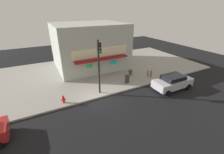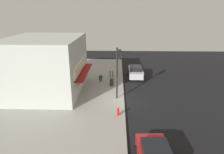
{
  "view_description": "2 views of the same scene",
  "coord_description": "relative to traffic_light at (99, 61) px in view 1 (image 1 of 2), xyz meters",
  "views": [
    {
      "loc": [
        -4.67,
        -11.63,
        8.11
      ],
      "look_at": [
        1.85,
        0.9,
        1.57
      ],
      "focal_mm": 24.04,
      "sensor_mm": 36.0,
      "label": 1
    },
    {
      "loc": [
        -18.86,
        0.69,
        9.06
      ],
      "look_at": [
        2.15,
        1.34,
        1.92
      ],
      "focal_mm": 31.82,
      "sensor_mm": 36.0,
      "label": 2
    }
  ],
  "objects": [
    {
      "name": "fire_hydrant",
      "position": [
        -3.65,
        -0.03,
        -3.08
      ],
      "size": [
        0.46,
        0.22,
        0.76
      ],
      "color": "red",
      "rests_on": "sidewalk"
    },
    {
      "name": "ground_plane",
      "position": [
        -0.37,
        -0.68,
        -3.62
      ],
      "size": [
        53.46,
        53.46,
        0.0
      ],
      "primitive_type": "plane",
      "color": "black"
    },
    {
      "name": "traffic_light",
      "position": [
        0.0,
        0.0,
        0.0
      ],
      "size": [
        0.32,
        0.58,
        5.4
      ],
      "color": "black",
      "rests_on": "sidewalk"
    },
    {
      "name": "parked_car_silver",
      "position": [
        7.45,
        -2.49,
        -2.78
      ],
      "size": [
        4.34,
        2.18,
        1.59
      ],
      "color": "#B7B7BC",
      "rests_on": "ground_plane"
    },
    {
      "name": "trash_can",
      "position": [
        3.75,
        0.77,
        -3.01
      ],
      "size": [
        0.49,
        0.49,
        0.87
      ],
      "primitive_type": "cylinder",
      "color": "#2D2D2D",
      "rests_on": "sidewalk"
    },
    {
      "name": "corner_building",
      "position": [
        1.98,
        8.13,
        -0.41
      ],
      "size": [
        9.5,
        8.72,
        6.08
      ],
      "color": "#ADB2A8",
      "rests_on": "sidewalk"
    },
    {
      "name": "potted_plant_by_doorway",
      "position": [
        5.18,
        2.26,
        -2.97
      ],
      "size": [
        0.52,
        0.52,
        0.85
      ],
      "color": "brown",
      "rests_on": "sidewalk"
    },
    {
      "name": "pedestrian",
      "position": [
        7.17,
        0.92,
        -2.56
      ],
      "size": [
        0.5,
        0.57,
        1.63
      ],
      "color": "brown",
      "rests_on": "sidewalk"
    },
    {
      "name": "sidewalk",
      "position": [
        -0.37,
        6.12,
        -3.53
      ],
      "size": [
        35.64,
        13.6,
        0.17
      ],
      "primitive_type": "cube",
      "color": "gray",
      "rests_on": "ground_plane"
    }
  ]
}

